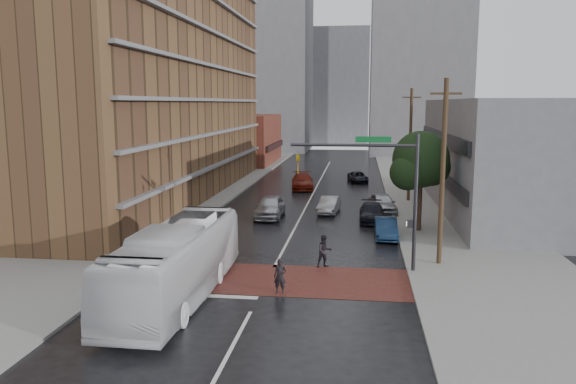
% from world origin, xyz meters
% --- Properties ---
extents(ground, '(160.00, 160.00, 0.00)m').
position_xyz_m(ground, '(0.00, 0.00, 0.00)').
color(ground, black).
rests_on(ground, ground).
extents(crosswalk, '(14.00, 5.00, 0.02)m').
position_xyz_m(crosswalk, '(0.00, 0.50, 0.01)').
color(crosswalk, brown).
rests_on(crosswalk, ground).
extents(sidewalk_west, '(9.00, 90.00, 0.15)m').
position_xyz_m(sidewalk_west, '(-11.50, 25.00, 0.07)').
color(sidewalk_west, gray).
rests_on(sidewalk_west, ground).
extents(sidewalk_east, '(9.00, 90.00, 0.15)m').
position_xyz_m(sidewalk_east, '(11.50, 25.00, 0.07)').
color(sidewalk_east, gray).
rests_on(sidewalk_east, ground).
extents(apartment_block, '(10.00, 44.00, 28.00)m').
position_xyz_m(apartment_block, '(-14.00, 24.00, 14.00)').
color(apartment_block, brown).
rests_on(apartment_block, ground).
extents(storefront_west, '(8.00, 16.00, 7.00)m').
position_xyz_m(storefront_west, '(-12.00, 54.00, 3.50)').
color(storefront_west, brown).
rests_on(storefront_west, ground).
extents(building_east, '(11.00, 26.00, 9.00)m').
position_xyz_m(building_east, '(16.50, 20.00, 4.50)').
color(building_east, gray).
rests_on(building_east, ground).
extents(distant_tower_west, '(18.00, 16.00, 32.00)m').
position_xyz_m(distant_tower_west, '(-14.00, 78.00, 16.00)').
color(distant_tower_west, gray).
rests_on(distant_tower_west, ground).
extents(distant_tower_east, '(16.00, 14.00, 36.00)m').
position_xyz_m(distant_tower_east, '(14.00, 72.00, 18.00)').
color(distant_tower_east, gray).
rests_on(distant_tower_east, ground).
extents(distant_tower_center, '(12.00, 10.00, 24.00)m').
position_xyz_m(distant_tower_center, '(0.00, 95.00, 12.00)').
color(distant_tower_center, gray).
rests_on(distant_tower_center, ground).
extents(street_tree, '(4.20, 4.10, 6.90)m').
position_xyz_m(street_tree, '(8.52, 12.03, 4.73)').
color(street_tree, '#332319').
rests_on(street_tree, ground).
extents(signal_mast, '(6.50, 0.30, 7.20)m').
position_xyz_m(signal_mast, '(5.85, 2.50, 4.73)').
color(signal_mast, '#2D2D33').
rests_on(signal_mast, ground).
extents(utility_pole_near, '(1.60, 0.26, 10.00)m').
position_xyz_m(utility_pole_near, '(8.80, 4.00, 5.14)').
color(utility_pole_near, '#473321').
rests_on(utility_pole_near, ground).
extents(utility_pole_far, '(1.60, 0.26, 10.00)m').
position_xyz_m(utility_pole_far, '(8.80, 24.00, 5.14)').
color(utility_pole_far, '#473321').
rests_on(utility_pole_far, ground).
extents(transit_bus, '(2.93, 12.15, 3.38)m').
position_xyz_m(transit_bus, '(-3.56, -2.79, 1.69)').
color(transit_bus, silver).
rests_on(transit_bus, ground).
extents(pedestrian_a, '(0.61, 0.42, 1.63)m').
position_xyz_m(pedestrian_a, '(0.90, -1.50, 0.82)').
color(pedestrian_a, black).
rests_on(pedestrian_a, ground).
extents(pedestrian_b, '(1.04, 0.95, 1.74)m').
position_xyz_m(pedestrian_b, '(2.67, 3.00, 0.87)').
color(pedestrian_b, black).
rests_on(pedestrian_b, ground).
extents(car_travel_a, '(2.01, 4.99, 1.70)m').
position_xyz_m(car_travel_a, '(-2.34, 15.65, 0.85)').
color(car_travel_a, '#B2B4BA').
rests_on(car_travel_a, ground).
extents(car_travel_b, '(1.83, 4.13, 1.32)m').
position_xyz_m(car_travel_b, '(2.09, 18.00, 0.66)').
color(car_travel_b, '#9B9EA2').
rests_on(car_travel_b, ground).
extents(car_travel_c, '(2.81, 5.63, 1.57)m').
position_xyz_m(car_travel_c, '(-1.34, 30.41, 0.79)').
color(car_travel_c, maroon).
rests_on(car_travel_c, ground).
extents(suv_travel, '(2.55, 4.41, 1.16)m').
position_xyz_m(suv_travel, '(4.28, 36.11, 0.58)').
color(suv_travel, black).
rests_on(suv_travel, ground).
extents(car_parked_near, '(1.47, 4.04, 1.32)m').
position_xyz_m(car_parked_near, '(6.21, 10.00, 0.66)').
color(car_parked_near, '#142948').
rests_on(car_parked_near, ground).
extents(car_parked_mid, '(1.87, 4.57, 1.32)m').
position_xyz_m(car_parked_mid, '(5.42, 15.28, 0.66)').
color(car_parked_mid, black).
rests_on(car_parked_mid, ground).
extents(car_parked_far, '(2.52, 4.89, 1.59)m').
position_xyz_m(car_parked_far, '(6.30, 18.51, 0.79)').
color(car_parked_far, '#A1A5A9').
rests_on(car_parked_far, ground).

